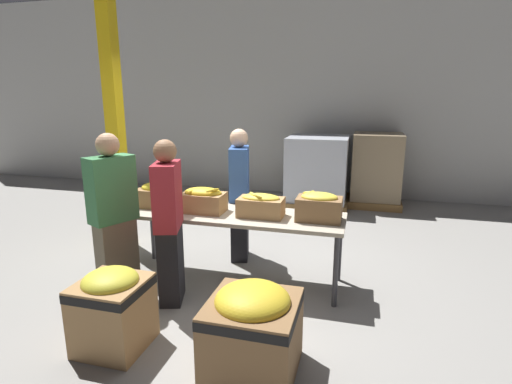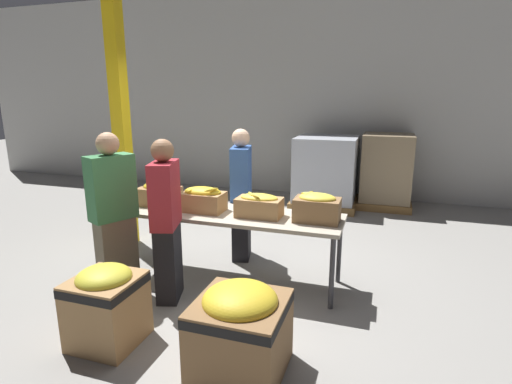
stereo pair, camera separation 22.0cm
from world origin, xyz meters
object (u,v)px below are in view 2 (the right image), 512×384
sorting_table (231,218)px  banana_box_2 (259,205)px  volunteer_2 (241,196)px  banana_box_0 (159,193)px  volunteer_1 (166,222)px  donation_bin_0 (106,303)px  support_pillar (119,94)px  banana_box_1 (203,199)px  pallet_stack_1 (326,172)px  banana_box_3 (317,207)px  volunteer_0 (114,215)px  donation_bin_1 (240,327)px  pallet_stack_0 (386,172)px

sorting_table → banana_box_2: size_ratio=5.09×
sorting_table → volunteer_2: 0.62m
banana_box_0 → volunteer_1: size_ratio=0.28×
donation_bin_0 → support_pillar: support_pillar is taller
banana_box_1 → support_pillar: (-1.44, 0.64, 1.10)m
volunteer_1 → pallet_stack_1: size_ratio=1.27×
banana_box_2 → support_pillar: bearing=162.9°
banana_box_3 → volunteer_1: (-1.35, -0.58, -0.11)m
banana_box_1 → banana_box_3: size_ratio=1.02×
banana_box_3 → volunteer_1: 1.48m
donation_bin_0 → volunteer_0: bearing=121.4°
support_pillar → sorting_table: bearing=-19.4°
banana_box_2 → volunteer_0: 1.46m
banana_box_0 → donation_bin_1: banana_box_0 is taller
support_pillar → pallet_stack_0: bearing=42.2°
donation_bin_1 → banana_box_2: bearing=102.2°
banana_box_2 → pallet_stack_0: (1.23, 3.64, -0.24)m
support_pillar → pallet_stack_0: 4.67m
pallet_stack_0 → volunteer_2: bearing=-118.9°
volunteer_0 → donation_bin_0: size_ratio=2.46×
banana_box_0 → banana_box_2: 1.21m
banana_box_3 → donation_bin_0: banana_box_3 is taller
volunteer_2 → banana_box_1: bearing=-31.6°
sorting_table → banana_box_0: banana_box_0 is taller
banana_box_1 → banana_box_2: banana_box_1 is taller
banana_box_3 → pallet_stack_1: size_ratio=0.35×
banana_box_0 → volunteer_1: 0.78m
banana_box_0 → banana_box_2: (1.21, -0.07, -0.01)m
banana_box_2 → volunteer_1: volunteer_1 is taller
sorting_table → banana_box_0: 0.91m
support_pillar → pallet_stack_1: size_ratio=3.18×
banana_box_0 → banana_box_1: banana_box_1 is taller
banana_box_0 → volunteer_0: size_ratio=0.27×
banana_box_3 → volunteer_0: volunteer_0 is taller
donation_bin_0 → pallet_stack_1: 4.85m
pallet_stack_1 → volunteer_1: bearing=-103.8°
banana_box_1 → donation_bin_0: banana_box_1 is taller
banana_box_1 → sorting_table: bearing=3.9°
volunteer_1 → banana_box_0: bearing=18.6°
donation_bin_1 → pallet_stack_1: 4.73m
volunteer_0 → pallet_stack_1: size_ratio=1.30×
banana_box_0 → pallet_stack_0: 4.33m
banana_box_2 → volunteer_2: size_ratio=0.29×
banana_box_2 → support_pillar: 2.44m
volunteer_0 → support_pillar: (-0.74, 1.22, 1.18)m
banana_box_2 → pallet_stack_1: (0.20, 3.35, -0.26)m
banana_box_1 → banana_box_2: 0.63m
banana_box_3 → donation_bin_0: bearing=-136.2°
banana_box_3 → volunteer_1: volunteer_1 is taller
banana_box_3 → volunteer_2: (-1.02, 0.61, -0.11)m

